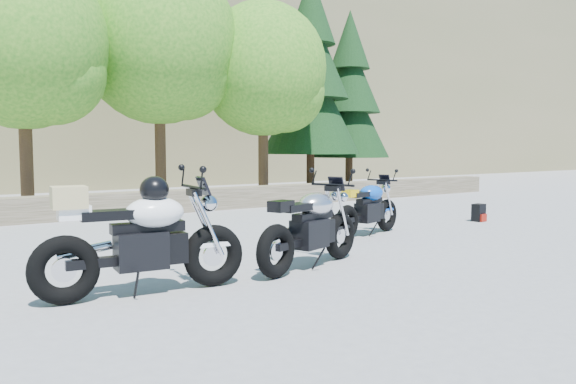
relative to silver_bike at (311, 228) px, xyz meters
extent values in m
plane|color=gray|center=(0.84, 0.95, -0.49)|extent=(90.00, 90.00, 0.00)
cube|color=brown|center=(0.84, 6.45, -0.24)|extent=(22.00, 0.55, 0.50)
cube|color=#676840|center=(3.84, 28.95, 7.01)|extent=(80.00, 30.00, 15.00)
cylinder|color=#382314|center=(-1.66, 8.15, 1.03)|extent=(0.28, 0.28, 3.02)
sphere|color=#257319|center=(-1.66, 8.15, 3.29)|extent=(3.67, 3.67, 3.67)
sphere|color=#257319|center=(-1.16, 7.85, 2.65)|extent=(2.38, 2.38, 2.38)
cylinder|color=#382314|center=(1.64, 8.55, 1.19)|extent=(0.28, 0.28, 3.36)
sphere|color=#257319|center=(1.64, 8.55, 3.71)|extent=(4.08, 4.08, 4.08)
sphere|color=#257319|center=(2.14, 8.25, 2.99)|extent=(2.64, 2.64, 2.64)
cylinder|color=#382314|center=(4.44, 7.95, 0.97)|extent=(0.28, 0.28, 2.91)
sphere|color=#257319|center=(4.44, 7.95, 3.15)|extent=(3.54, 3.54, 3.54)
sphere|color=#257319|center=(4.94, 7.65, 2.53)|extent=(2.29, 2.29, 2.29)
cylinder|color=#382314|center=(7.04, 9.15, 0.59)|extent=(0.26, 0.26, 2.16)
cone|color=black|center=(7.04, 9.15, 2.39)|extent=(3.17, 3.17, 3.24)
cone|color=black|center=(7.04, 9.15, 3.98)|extent=(2.45, 2.45, 2.88)
cone|color=black|center=(7.04, 9.15, 5.42)|extent=(1.58, 1.58, 2.30)
cylinder|color=#382314|center=(9.24, 9.75, 0.47)|extent=(0.26, 0.26, 1.92)
cone|color=black|center=(9.24, 9.75, 2.07)|extent=(2.82, 2.82, 2.88)
cone|color=black|center=(9.24, 9.75, 3.48)|extent=(2.18, 2.18, 2.56)
cone|color=black|center=(9.24, 9.75, 4.76)|extent=(1.41, 1.41, 2.05)
torus|color=black|center=(0.64, 0.21, -0.18)|extent=(0.63, 0.34, 0.61)
torus|color=black|center=(-0.67, -0.22, -0.18)|extent=(0.63, 0.34, 0.61)
cylinder|color=silver|center=(0.64, 0.21, -0.18)|extent=(0.21, 0.10, 0.21)
cylinder|color=silver|center=(-0.67, -0.22, -0.18)|extent=(0.21, 0.10, 0.21)
cube|color=black|center=(-0.03, -0.01, -0.07)|extent=(0.52, 0.42, 0.34)
cube|color=black|center=(0.03, 0.01, 0.14)|extent=(0.68, 0.35, 0.10)
ellipsoid|color=silver|center=(0.10, 0.03, 0.28)|extent=(0.64, 0.52, 0.29)
cube|color=black|center=(-0.30, -0.10, 0.28)|extent=(0.52, 0.35, 0.09)
cube|color=black|center=(-0.58, -0.19, 0.32)|extent=(0.31, 0.26, 0.12)
cylinder|color=black|center=(0.46, 0.15, 0.50)|extent=(0.23, 0.61, 0.03)
sphere|color=silver|center=(0.60, 0.20, 0.34)|extent=(0.17, 0.17, 0.17)
torus|color=black|center=(-1.40, -0.13, -0.16)|extent=(0.67, 0.24, 0.65)
torus|color=black|center=(-2.86, 0.03, -0.16)|extent=(0.67, 0.24, 0.65)
cylinder|color=silver|center=(-1.40, -0.13, -0.16)|extent=(0.23, 0.07, 0.22)
cylinder|color=silver|center=(-2.86, 0.03, -0.16)|extent=(0.23, 0.07, 0.22)
cube|color=black|center=(-2.15, -0.05, -0.04)|extent=(0.52, 0.36, 0.37)
cube|color=black|center=(-2.08, -0.06, 0.19)|extent=(0.73, 0.24, 0.10)
ellipsoid|color=white|center=(-2.01, -0.06, 0.33)|extent=(0.63, 0.46, 0.31)
cube|color=black|center=(-2.45, -0.01, 0.33)|extent=(0.53, 0.28, 0.09)
cube|color=white|center=(-2.76, 0.02, 0.37)|extent=(0.31, 0.23, 0.13)
cylinder|color=black|center=(-1.60, -0.11, 0.56)|extent=(0.11, 0.67, 0.03)
sphere|color=silver|center=(-1.44, -0.13, 0.39)|extent=(0.18, 0.18, 0.18)
ellipsoid|color=black|center=(-2.01, -0.06, 0.55)|extent=(0.32, 0.33, 0.27)
cube|color=tan|center=(-2.80, 0.03, 0.51)|extent=(0.33, 0.30, 0.20)
torus|color=black|center=(2.91, 1.61, -0.21)|extent=(0.58, 0.28, 0.56)
torus|color=black|center=(1.69, 1.27, -0.21)|extent=(0.58, 0.28, 0.56)
cylinder|color=silver|center=(2.91, 1.61, -0.21)|extent=(0.19, 0.08, 0.19)
cylinder|color=silver|center=(1.69, 1.27, -0.21)|extent=(0.19, 0.08, 0.19)
cube|color=black|center=(2.29, 1.44, -0.10)|extent=(0.47, 0.36, 0.32)
cube|color=black|center=(2.34, 1.45, 0.09)|extent=(0.63, 0.30, 0.09)
ellipsoid|color=blue|center=(2.40, 1.47, 0.21)|extent=(0.57, 0.46, 0.27)
cube|color=black|center=(2.03, 1.37, 0.21)|extent=(0.47, 0.30, 0.08)
cube|color=yellow|center=(1.78, 1.30, 0.25)|extent=(0.28, 0.23, 0.11)
cylinder|color=black|center=(2.74, 1.56, 0.42)|extent=(0.18, 0.56, 0.03)
sphere|color=silver|center=(2.88, 1.60, 0.27)|extent=(0.16, 0.16, 0.16)
cube|color=black|center=(5.34, 1.49, -0.31)|extent=(0.28, 0.21, 0.35)
cube|color=#9D180D|center=(5.36, 1.38, -0.41)|extent=(0.20, 0.06, 0.15)
camera|label=1|loc=(-4.12, -5.33, 0.97)|focal=35.00mm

